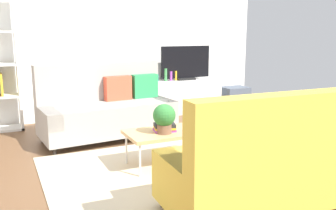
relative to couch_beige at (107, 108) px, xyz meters
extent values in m
plane|color=brown|center=(0.24, -1.37, -0.45)|extent=(7.68, 7.68, 0.00)
cube|color=white|center=(0.24, 1.43, 1.00)|extent=(6.40, 0.12, 2.90)
cube|color=beige|center=(0.34, -1.62, -0.44)|extent=(2.90, 2.20, 0.01)
cube|color=gray|center=(-0.01, -0.07, -0.13)|extent=(1.97, 1.01, 0.44)
cube|color=gray|center=(-0.04, 0.25, 0.37)|extent=(1.91, 0.38, 0.56)
cube|color=gray|center=(0.84, 0.01, -0.02)|extent=(0.28, 0.85, 0.22)
cube|color=gray|center=(-0.86, -0.15, -0.02)|extent=(0.28, 0.85, 0.22)
cylinder|color=black|center=(0.89, -0.33, -0.40)|extent=(0.05, 0.05, 0.10)
cylinder|color=black|center=(-0.85, -0.49, -0.40)|extent=(0.05, 0.05, 0.10)
cylinder|color=black|center=(0.82, 0.35, -0.40)|extent=(0.05, 0.05, 0.10)
cylinder|color=black|center=(-0.91, 0.18, -0.40)|extent=(0.05, 0.05, 0.10)
cube|color=#288C4C|center=(0.64, 0.13, 0.27)|extent=(0.41, 0.18, 0.36)
cube|color=#D84C33|center=(0.20, 0.09, 0.27)|extent=(0.41, 0.18, 0.36)
cube|color=gold|center=(0.69, -2.77, -0.13)|extent=(1.93, 0.90, 0.44)
cube|color=gold|center=(0.68, -3.09, 0.37)|extent=(1.91, 0.26, 0.56)
cube|color=gold|center=(-0.16, -2.74, -0.02)|extent=(0.23, 0.85, 0.22)
cylinder|color=black|center=(-0.17, -2.40, -0.40)|extent=(0.05, 0.05, 0.10)
cylinder|color=black|center=(1.57, -2.46, -0.40)|extent=(0.05, 0.05, 0.10)
cube|color=#3359B2|center=(0.01, -2.89, 0.27)|extent=(0.40, 0.15, 0.36)
cube|color=#D84C33|center=(0.46, -2.91, 0.27)|extent=(0.40, 0.15, 0.36)
cube|color=tan|center=(0.39, -1.42, -0.05)|extent=(1.10, 0.56, 0.04)
cylinder|color=silver|center=(-0.11, -1.19, -0.26)|extent=(0.02, 0.02, 0.38)
cylinder|color=silver|center=(0.89, -1.19, -0.26)|extent=(0.02, 0.02, 0.38)
cylinder|color=silver|center=(-0.11, -1.65, -0.26)|extent=(0.02, 0.02, 0.38)
cylinder|color=silver|center=(0.89, -1.65, -0.26)|extent=(0.02, 0.02, 0.38)
cube|color=silver|center=(1.84, 1.09, -0.13)|extent=(1.40, 0.44, 0.64)
cube|color=black|center=(1.84, 1.07, 0.21)|extent=(0.36, 0.20, 0.04)
cube|color=black|center=(1.84, 1.07, 0.53)|extent=(1.00, 0.05, 0.60)
cube|color=white|center=(-1.13, 1.11, 0.60)|extent=(0.04, 0.36, 2.10)
cube|color=gold|center=(-1.38, 1.11, 0.29)|extent=(0.03, 0.29, 0.34)
cube|color=#4C5666|center=(2.94, 0.99, -0.23)|extent=(0.52, 0.40, 0.44)
cylinder|color=brown|center=(0.24, -1.50, 0.03)|extent=(0.17, 0.17, 0.11)
sphere|color=#2D7233|center=(0.24, -1.50, 0.18)|extent=(0.26, 0.26, 0.26)
cube|color=purple|center=(0.29, -1.42, -0.01)|extent=(0.26, 0.21, 0.03)
cube|color=gold|center=(0.29, -1.42, 0.01)|extent=(0.28, 0.23, 0.02)
cube|color=#262626|center=(0.29, -1.42, 0.04)|extent=(0.28, 0.23, 0.04)
cylinder|color=#33B29E|center=(1.26, 1.14, 0.26)|extent=(0.09, 0.09, 0.13)
cylinder|color=#3F8C4C|center=(1.42, 1.05, 0.31)|extent=(0.06, 0.06, 0.24)
cylinder|color=purple|center=(1.53, 1.05, 0.28)|extent=(0.05, 0.05, 0.18)
cylinder|color=gold|center=(1.63, 1.05, 0.28)|extent=(0.04, 0.04, 0.18)
camera|label=1|loc=(-1.44, -5.25, 1.13)|focal=39.94mm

